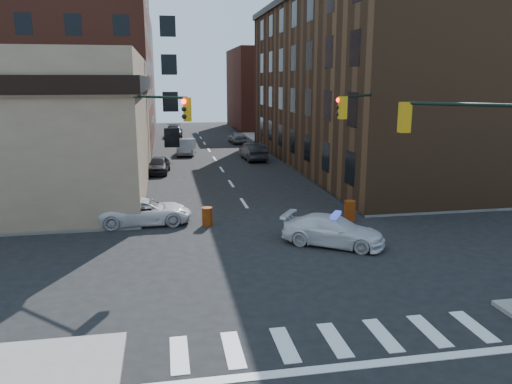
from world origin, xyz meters
name	(u,v)px	position (x,y,z in m)	size (l,w,h in m)	color
ground	(281,259)	(0.00, 0.00, 0.00)	(140.00, 140.00, 0.00)	black
sidewalk_ne	(412,146)	(23.00, 32.75, 0.07)	(34.00, 54.50, 0.15)	gray
apartment_block	(30,36)	(-18.50, 40.00, 12.00)	(25.00, 25.00, 24.00)	#5B281C
commercial_row_ne	(368,85)	(13.00, 22.50, 7.00)	(14.00, 34.00, 14.00)	#49301D
filler_nw	(87,76)	(-16.00, 62.00, 8.00)	(20.00, 18.00, 16.00)	brown
filler_ne	(284,89)	(14.00, 58.00, 6.00)	(16.00, 16.00, 12.00)	#5B281C
signal_pole_se	(507,171)	(6.04, -5.52, 4.61)	(5.40, 5.27, 8.00)	black
signal_pole_nw	(140,145)	(-5.85, 5.34, 4.34)	(3.58, 3.67, 8.00)	black
signal_pole_ne	(367,140)	(5.84, 5.35, 4.34)	(3.67, 3.58, 8.00)	black
tree_ne_near	(296,123)	(7.50, 26.00, 3.49)	(3.00, 3.00, 4.85)	black
tree_ne_far	(277,117)	(7.50, 34.00, 3.49)	(3.00, 3.00, 4.85)	black
police_car	(333,231)	(2.78, 1.45, 0.68)	(1.90, 4.68, 1.36)	silver
pickup	(146,212)	(-5.80, 6.51, 0.67)	(2.21, 4.80, 1.33)	silver
parked_car_wnear	(159,165)	(-5.22, 21.17, 0.69)	(1.62, 4.02, 1.37)	black
parked_car_wfar	(187,147)	(-2.50, 31.23, 0.77)	(1.64, 4.70, 1.55)	gray
parked_car_wdeep	(174,131)	(-3.40, 47.34, 0.79)	(2.22, 5.46, 1.59)	black
parked_car_enear	(253,151)	(3.52, 26.64, 0.82)	(1.73, 4.96, 1.63)	black
parked_car_efar	(237,137)	(3.90, 39.55, 0.71)	(1.67, 4.14, 1.41)	gray
pedestrian_a	(73,206)	(-9.54, 7.16, 0.98)	(0.60, 0.40, 1.66)	black
pedestrian_b	(10,210)	(-12.55, 6.98, 0.95)	(0.78, 0.60, 1.60)	black
pedestrian_c	(69,202)	(-9.91, 8.22, 0.95)	(0.93, 0.39, 1.59)	black
barrel_road	(350,211)	(5.00, 5.17, 0.55)	(0.61, 0.61, 1.09)	orange
barrel_bank	(207,217)	(-2.64, 5.60, 0.48)	(0.54, 0.54, 0.97)	#C36109
barricade_nw_a	(133,209)	(-6.50, 7.64, 0.56)	(1.10, 0.55, 0.82)	orange
barricade_nw_b	(28,212)	(-12.00, 8.00, 0.55)	(1.06, 0.53, 0.80)	red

